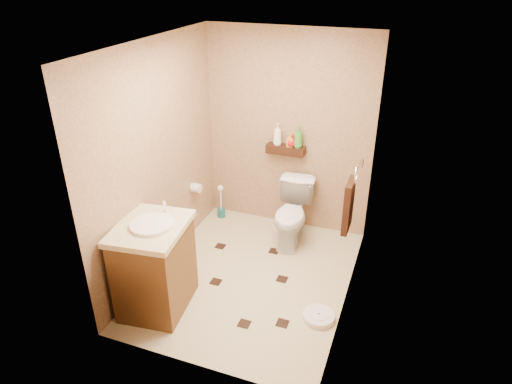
% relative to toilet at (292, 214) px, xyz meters
% --- Properties ---
extents(ground, '(2.50, 2.50, 0.00)m').
position_rel_toilet_xyz_m(ground, '(-0.20, -0.83, -0.37)').
color(ground, beige).
rests_on(ground, ground).
extents(wall_back, '(2.00, 0.04, 2.40)m').
position_rel_toilet_xyz_m(wall_back, '(-0.20, 0.42, 0.83)').
color(wall_back, tan).
rests_on(wall_back, ground).
extents(wall_front, '(2.00, 0.04, 2.40)m').
position_rel_toilet_xyz_m(wall_front, '(-0.20, -2.08, 0.83)').
color(wall_front, tan).
rests_on(wall_front, ground).
extents(wall_left, '(0.04, 2.50, 2.40)m').
position_rel_toilet_xyz_m(wall_left, '(-1.20, -0.83, 0.83)').
color(wall_left, tan).
rests_on(wall_left, ground).
extents(wall_right, '(0.04, 2.50, 2.40)m').
position_rel_toilet_xyz_m(wall_right, '(0.80, -0.83, 0.83)').
color(wall_right, tan).
rests_on(wall_right, ground).
extents(ceiling, '(2.00, 2.50, 0.02)m').
position_rel_toilet_xyz_m(ceiling, '(-0.20, -0.83, 2.03)').
color(ceiling, silver).
rests_on(ceiling, wall_back).
extents(wall_shelf, '(0.46, 0.14, 0.10)m').
position_rel_toilet_xyz_m(wall_shelf, '(-0.20, 0.34, 0.65)').
color(wall_shelf, black).
rests_on(wall_shelf, wall_back).
extents(floor_accents, '(1.18, 1.33, 0.01)m').
position_rel_toilet_xyz_m(floor_accents, '(-0.16, -0.89, -0.36)').
color(floor_accents, black).
rests_on(floor_accents, ground).
extents(toilet, '(0.47, 0.75, 0.73)m').
position_rel_toilet_xyz_m(toilet, '(0.00, 0.00, 0.00)').
color(toilet, white).
rests_on(toilet, ground).
extents(vanity, '(0.69, 0.81, 1.04)m').
position_rel_toilet_xyz_m(vanity, '(-0.90, -1.53, 0.10)').
color(vanity, brown).
rests_on(vanity, ground).
extents(bathroom_scale, '(0.35, 0.35, 0.06)m').
position_rel_toilet_xyz_m(bathroom_scale, '(0.62, -1.19, -0.34)').
color(bathroom_scale, white).
rests_on(bathroom_scale, ground).
extents(toilet_brush, '(0.10, 0.10, 0.46)m').
position_rel_toilet_xyz_m(toilet_brush, '(-1.02, 0.24, -0.21)').
color(toilet_brush, '#185E61').
rests_on(toilet_brush, ground).
extents(towel_ring, '(0.12, 0.30, 0.76)m').
position_rel_toilet_xyz_m(towel_ring, '(0.71, -0.58, 0.58)').
color(towel_ring, silver).
rests_on(towel_ring, wall_right).
extents(toilet_paper, '(0.12, 0.11, 0.12)m').
position_rel_toilet_xyz_m(toilet_paper, '(-1.14, -0.18, 0.23)').
color(toilet_paper, white).
rests_on(toilet_paper, wall_left).
extents(bottle_a, '(0.12, 0.12, 0.26)m').
position_rel_toilet_xyz_m(bottle_a, '(-0.31, 0.34, 0.83)').
color(bottle_a, white).
rests_on(bottle_a, wall_shelf).
extents(bottle_b, '(0.08, 0.08, 0.17)m').
position_rel_toilet_xyz_m(bottle_b, '(-0.15, 0.34, 0.79)').
color(bottle_b, orange).
rests_on(bottle_b, wall_shelf).
extents(bottle_c, '(0.12, 0.12, 0.14)m').
position_rel_toilet_xyz_m(bottle_c, '(-0.13, 0.34, 0.78)').
color(bottle_c, red).
rests_on(bottle_c, wall_shelf).
extents(bottle_d, '(0.12, 0.12, 0.26)m').
position_rel_toilet_xyz_m(bottle_d, '(-0.06, 0.34, 0.83)').
color(bottle_d, green).
rests_on(bottle_d, wall_shelf).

